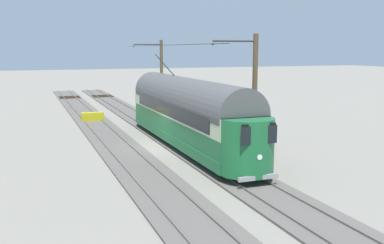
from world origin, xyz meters
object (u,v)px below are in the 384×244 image
(switch_stand, at_px, (147,108))
(catenary_pole_foreground, at_px, (161,76))
(catenary_pole_mid_near, at_px, (253,94))
(track_end_bumper, at_px, (93,117))
(vintage_streetcar, at_px, (187,111))

(switch_stand, bearing_deg, catenary_pole_foreground, 163.64)
(catenary_pole_mid_near, height_order, track_end_bumper, catenary_pole_mid_near)
(vintage_streetcar, distance_m, track_end_bumper, 12.64)
(catenary_pole_foreground, height_order, catenary_pole_mid_near, same)
(vintage_streetcar, relative_size, catenary_pole_mid_near, 2.65)
(vintage_streetcar, relative_size, catenary_pole_foreground, 2.65)
(vintage_streetcar, bearing_deg, track_end_bumper, -71.15)
(catenary_pole_foreground, bearing_deg, catenary_pole_mid_near, 90.00)
(switch_stand, bearing_deg, track_end_bumper, 20.77)
(catenary_pole_foreground, bearing_deg, track_end_bumper, 14.11)
(catenary_pole_foreground, xyz_separation_m, switch_stand, (1.23, -0.36, -2.88))
(catenary_pole_mid_near, xyz_separation_m, switch_stand, (1.23, -17.75, -2.88))
(switch_stand, bearing_deg, catenary_pole_mid_near, 93.97)
(track_end_bumper, bearing_deg, catenary_pole_foreground, -165.89)
(catenary_pole_foreground, bearing_deg, switch_stand, -16.36)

